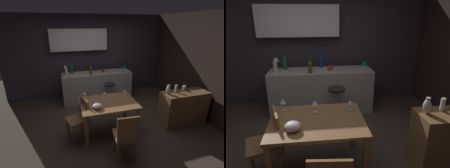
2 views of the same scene
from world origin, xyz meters
TOP-DOWN VIEW (x-y plane):
  - ground_plane at (0.00, 0.00)m, footprint 9.00×9.00m
  - wall_kitchen_back at (-0.06, 2.08)m, footprint 5.20×0.33m
  - dining_table at (0.01, -0.26)m, footprint 1.18×0.88m
  - kitchen_counter at (0.13, 1.48)m, footprint 2.10×0.60m
  - chair_near_window at (-0.61, -0.29)m, footprint 0.50×0.50m
  - bar_stool at (0.39, 0.96)m, footprint 0.34×0.34m
  - wine_glass_left at (0.47, -0.04)m, footprint 0.08×0.08m
  - wine_glass_right at (-0.45, 0.07)m, footprint 0.08×0.08m
  - wine_glass_center at (-0.01, -0.05)m, footprint 0.08×0.08m
  - fruit_bowl at (-0.27, -0.47)m, footprint 0.18×0.18m
  - wine_bottle_cobalt at (0.15, 1.71)m, footprint 0.07×0.07m
  - wine_bottle_green at (-0.60, 1.63)m, footprint 0.08×0.08m
  - wine_bottle_clear at (-0.77, 1.46)m, footprint 0.08×0.08m
  - wine_bottle_olive at (-0.08, 1.28)m, footprint 0.08×0.08m
  - cup_teal at (1.11, 1.72)m, footprint 0.13×0.09m
  - cup_red at (0.31, 1.43)m, footprint 0.12×0.09m
  - counter_lamp at (-0.78, 1.71)m, footprint 0.11×0.11m
  - pillar_candle_tall at (1.60, -0.36)m, footprint 0.06×0.06m
  - vase_ceramic_ivory at (1.37, -0.40)m, footprint 0.10×0.10m

SIDE VIEW (x-z plane):
  - ground_plane at x=0.00m, z-range 0.00..0.00m
  - bar_stool at x=0.39m, z-range 0.02..0.71m
  - kitchen_counter at x=0.13m, z-range 0.00..0.90m
  - chair_near_window at x=-0.61m, z-range 0.06..0.95m
  - dining_table at x=0.01m, z-range 0.28..1.02m
  - fruit_bowl at x=-0.27m, z-range 0.74..0.85m
  - wine_glass_left at x=0.47m, z-range 0.78..0.93m
  - wine_glass_right at x=-0.45m, z-range 0.78..0.94m
  - wine_glass_center at x=-0.01m, z-range 0.79..0.96m
  - pillar_candle_tall at x=1.60m, z-range 0.81..1.00m
  - vase_ceramic_ivory at x=1.37m, z-range 0.81..1.03m
  - cup_teal at x=1.11m, z-range 0.90..0.98m
  - cup_red at x=0.31m, z-range 0.90..1.00m
  - wine_bottle_olive at x=-0.08m, z-range 0.88..1.18m
  - wine_bottle_clear at x=-0.77m, z-range 0.89..1.17m
  - wine_bottle_green at x=-0.60m, z-range 0.89..1.20m
  - wine_bottle_cobalt at x=0.15m, z-range 0.88..1.25m
  - counter_lamp at x=-0.78m, z-range 0.96..1.20m
  - wall_kitchen_back at x=-0.06m, z-range 0.11..2.71m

